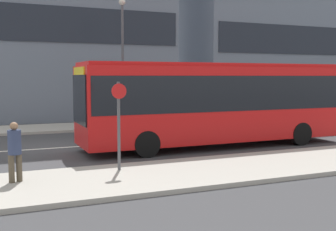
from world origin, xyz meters
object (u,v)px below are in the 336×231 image
object	(u,v)px
pedestrian_near_stop	(15,148)
bus_stop_sign	(119,119)
street_lamp	(123,49)
parked_car_0	(274,114)
city_bus	(216,99)

from	to	relation	value
pedestrian_near_stop	bus_stop_sign	bearing A→B (deg)	168.98
bus_stop_sign	street_lamp	size ratio (longest dim) A/B	0.38
parked_car_0	bus_stop_sign	world-z (taller)	bus_stop_sign
city_bus	street_lamp	distance (m)	7.64
street_lamp	pedestrian_near_stop	bearing A→B (deg)	-120.12
city_bus	bus_stop_sign	size ratio (longest dim) A/B	4.29
bus_stop_sign	street_lamp	distance (m)	11.14
parked_car_0	street_lamp	distance (m)	9.70
pedestrian_near_stop	street_lamp	world-z (taller)	street_lamp
city_bus	bus_stop_sign	distance (m)	6.04
parked_car_0	pedestrian_near_stop	size ratio (longest dim) A/B	2.83
pedestrian_near_stop	street_lamp	distance (m)	12.72
parked_car_0	pedestrian_near_stop	distance (m)	17.53
pedestrian_near_stop	street_lamp	bearing A→B (deg)	-137.28
bus_stop_sign	street_lamp	bearing A→B (deg)	72.41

